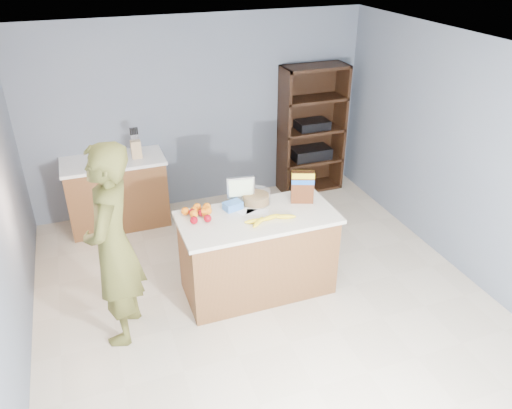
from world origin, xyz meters
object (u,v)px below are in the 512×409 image
object	(u,v)px
person	(113,247)
cereal_box	(303,185)
counter_peninsula	(258,256)
tv	(241,188)
shelving_unit	(310,131)

from	to	relation	value
person	cereal_box	distance (m)	1.95
counter_peninsula	cereal_box	world-z (taller)	cereal_box
counter_peninsula	tv	world-z (taller)	tv
counter_peninsula	cereal_box	size ratio (longest dim) A/B	4.55
counter_peninsula	cereal_box	bearing A→B (deg)	11.77
counter_peninsula	person	distance (m)	1.51
counter_peninsula	shelving_unit	bearing A→B (deg)	52.89
counter_peninsula	cereal_box	distance (m)	0.87
counter_peninsula	shelving_unit	world-z (taller)	shelving_unit
person	cereal_box	bearing A→B (deg)	117.09
shelving_unit	tv	bearing A→B (deg)	-133.12
tv	cereal_box	distance (m)	0.63
counter_peninsula	cereal_box	xyz separation A→B (m)	(0.53, 0.11, 0.68)
counter_peninsula	tv	distance (m)	0.72
tv	counter_peninsula	bearing A→B (deg)	-78.31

